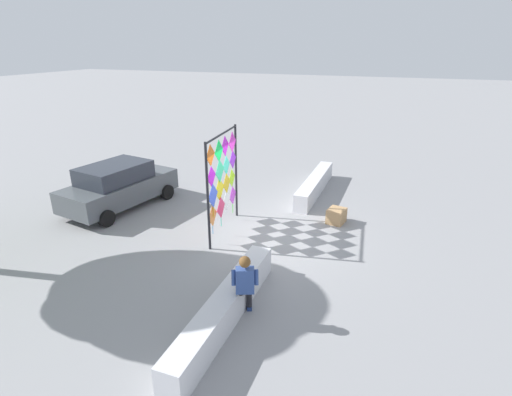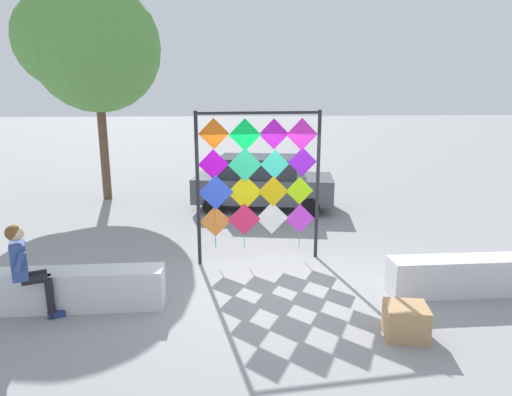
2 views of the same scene
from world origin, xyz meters
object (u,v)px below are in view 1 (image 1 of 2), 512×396
object	(u,v)px
parked_car	(119,185)
seated_vendor	(245,281)
cardboard_box_large	(336,216)
kite_display_rack	(223,176)

from	to	relation	value
parked_car	seated_vendor	bearing A→B (deg)	-122.82
parked_car	cardboard_box_large	bearing A→B (deg)	-79.65
kite_display_rack	cardboard_box_large	distance (m)	3.76
seated_vendor	cardboard_box_large	size ratio (longest dim) A/B	2.63
seated_vendor	cardboard_box_large	distance (m)	5.37
kite_display_rack	cardboard_box_large	xyz separation A→B (m)	(1.75, -2.98, -1.47)
seated_vendor	cardboard_box_large	xyz separation A→B (m)	(5.25, -0.90, -0.63)
parked_car	cardboard_box_large	world-z (taller)	parked_car
kite_display_rack	parked_car	size ratio (longest dim) A/B	0.71
kite_display_rack	parked_car	bearing A→B (deg)	83.48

